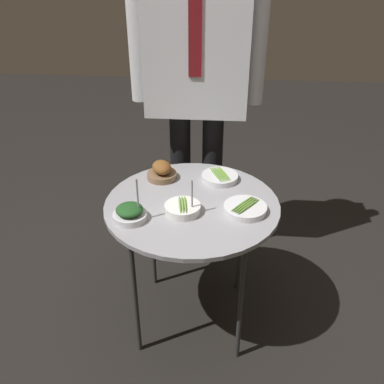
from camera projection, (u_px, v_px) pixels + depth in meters
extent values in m
plane|color=black|center=(192.00, 315.00, 2.04)|extent=(8.00, 8.00, 0.00)
cylinder|color=#939399|center=(192.00, 205.00, 1.72)|extent=(0.70, 0.70, 0.02)
cylinder|color=#2D2D2D|center=(241.00, 303.00, 1.68)|extent=(0.02, 0.02, 0.62)
cylinder|color=#2D2D2D|center=(135.00, 297.00, 1.71)|extent=(0.02, 0.02, 0.62)
cylinder|color=#2D2D2D|center=(240.00, 239.00, 2.04)|extent=(0.02, 0.02, 0.62)
cylinder|color=#2D2D2D|center=(152.00, 235.00, 2.07)|extent=(0.02, 0.02, 0.62)
cylinder|color=white|center=(183.00, 209.00, 1.65)|extent=(0.14, 0.14, 0.03)
ellipsoid|color=#7AA847|center=(185.00, 204.00, 1.64)|extent=(0.03, 0.12, 0.01)
ellipsoid|color=#7AA847|center=(182.00, 204.00, 1.63)|extent=(0.03, 0.12, 0.01)
ellipsoid|color=#7AA847|center=(180.00, 204.00, 1.63)|extent=(0.03, 0.12, 0.01)
cylinder|color=#939399|center=(192.00, 197.00, 1.60)|extent=(0.01, 0.01, 0.15)
cylinder|color=silver|center=(220.00, 177.00, 1.87)|extent=(0.16, 0.16, 0.02)
ellipsoid|color=olive|center=(224.00, 173.00, 1.87)|extent=(0.06, 0.13, 0.01)
ellipsoid|color=olive|center=(222.00, 173.00, 1.86)|extent=(0.06, 0.13, 0.01)
ellipsoid|color=olive|center=(220.00, 174.00, 1.86)|extent=(0.06, 0.13, 0.01)
ellipsoid|color=olive|center=(218.00, 174.00, 1.86)|extent=(0.06, 0.13, 0.01)
ellipsoid|color=olive|center=(216.00, 175.00, 1.85)|extent=(0.06, 0.13, 0.01)
cylinder|color=brown|center=(162.00, 175.00, 1.88)|extent=(0.13, 0.13, 0.03)
ellipsoid|color=brown|center=(162.00, 167.00, 1.86)|extent=(0.12, 0.13, 0.05)
cylinder|color=silver|center=(245.00, 209.00, 1.65)|extent=(0.17, 0.17, 0.03)
ellipsoid|color=olive|center=(249.00, 206.00, 1.63)|extent=(0.09, 0.12, 0.01)
ellipsoid|color=olive|center=(247.00, 205.00, 1.64)|extent=(0.09, 0.12, 0.01)
ellipsoid|color=olive|center=(244.00, 204.00, 1.65)|extent=(0.09, 0.12, 0.01)
ellipsoid|color=olive|center=(242.00, 203.00, 1.65)|extent=(0.09, 0.12, 0.01)
cylinder|color=silver|center=(130.00, 216.00, 1.60)|extent=(0.13, 0.13, 0.03)
ellipsoid|color=#1E4C1E|center=(129.00, 210.00, 1.59)|extent=(0.10, 0.10, 0.03)
cylinder|color=#939399|center=(138.00, 200.00, 1.56)|extent=(0.01, 0.01, 0.17)
cylinder|color=black|center=(181.00, 185.00, 2.27)|extent=(0.10, 0.10, 0.83)
cylinder|color=black|center=(212.00, 187.00, 2.26)|extent=(0.10, 0.10, 0.83)
cube|color=silver|center=(197.00, 44.00, 1.89)|extent=(0.47, 0.22, 0.62)
cube|color=maroon|center=(195.00, 32.00, 1.76)|extent=(0.06, 0.01, 0.37)
cylinder|color=silver|center=(136.00, 37.00, 1.90)|extent=(0.08, 0.08, 0.57)
cylinder|color=silver|center=(259.00, 40.00, 1.86)|extent=(0.08, 0.08, 0.57)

